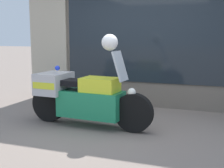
{
  "coord_description": "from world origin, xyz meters",
  "views": [
    {
      "loc": [
        1.8,
        -4.84,
        1.6
      ],
      "look_at": [
        -0.17,
        0.49,
        0.69
      ],
      "focal_mm": 50.0,
      "sensor_mm": 36.0,
      "label": 1
    }
  ],
  "objects": [
    {
      "name": "window_display",
      "position": [
        0.42,
        2.03,
        0.48
      ],
      "size": [
        4.13,
        0.3,
        2.01
      ],
      "color": "slate",
      "rests_on": "ground"
    },
    {
      "name": "shop_building",
      "position": [
        -0.42,
        2.0,
        1.86
      ],
      "size": [
        5.57,
        0.55,
        3.71
      ],
      "color": "#6B6056",
      "rests_on": "ground"
    },
    {
      "name": "white_helmet",
      "position": [
        -0.02,
        -0.03,
        1.47
      ],
      "size": [
        0.27,
        0.27,
        0.27
      ],
      "primitive_type": "sphere",
      "color": "white",
      "rests_on": "paramedic_motorcycle"
    },
    {
      "name": "ground_plane",
      "position": [
        0.0,
        0.0,
        0.0
      ],
      "size": [
        60.0,
        60.0,
        0.0
      ],
      "primitive_type": "plane",
      "color": "gray"
    },
    {
      "name": "paramedic_motorcycle",
      "position": [
        -0.55,
        0.0,
        0.53
      ],
      "size": [
        2.32,
        0.68,
        1.33
      ],
      "rotation": [
        0.0,
        0.0,
        -0.05
      ],
      "color": "black",
      "rests_on": "ground"
    }
  ]
}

